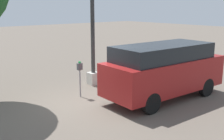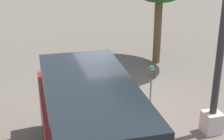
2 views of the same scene
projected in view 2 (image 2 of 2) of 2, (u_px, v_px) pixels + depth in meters
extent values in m
plane|color=#60564C|center=(124.00, 111.00, 9.70)|extent=(80.00, 80.00, 0.00)
cylinder|color=gray|center=(150.00, 95.00, 9.46)|extent=(0.05, 0.05, 1.06)
cube|color=#47474C|center=(151.00, 73.00, 9.22)|extent=(0.20, 0.12, 0.26)
sphere|color=#14662D|center=(152.00, 67.00, 9.16)|extent=(0.11, 0.11, 0.11)
cube|color=beige|center=(212.00, 122.00, 8.57)|extent=(0.44, 0.44, 0.55)
cube|color=maroon|center=(93.00, 140.00, 6.66)|extent=(4.93, 2.06, 1.15)
cube|color=black|center=(91.00, 98.00, 6.46)|extent=(3.96, 1.86, 0.56)
cylinder|color=black|center=(114.00, 122.00, 8.42)|extent=(0.72, 0.25, 0.71)
cylinder|color=black|center=(47.00, 131.00, 8.05)|extent=(0.72, 0.25, 0.71)
cylinder|color=brown|center=(158.00, 26.00, 12.89)|extent=(0.29, 0.29, 2.92)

